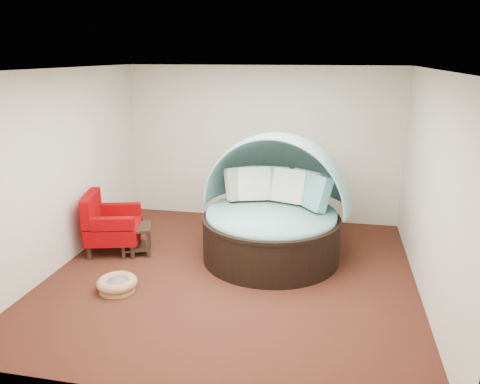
% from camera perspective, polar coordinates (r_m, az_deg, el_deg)
% --- Properties ---
extents(floor, '(5.00, 5.00, 0.00)m').
position_cam_1_polar(floor, '(6.68, -0.97, -10.08)').
color(floor, '#451F13').
rests_on(floor, ground).
extents(wall_back, '(5.00, 0.00, 5.00)m').
position_cam_1_polar(wall_back, '(8.58, 2.63, 5.81)').
color(wall_back, beige).
rests_on(wall_back, floor).
extents(wall_front, '(5.00, 0.00, 5.00)m').
position_cam_1_polar(wall_front, '(3.91, -9.13, -7.64)').
color(wall_front, beige).
rests_on(wall_front, floor).
extents(wall_left, '(0.00, 5.00, 5.00)m').
position_cam_1_polar(wall_left, '(7.14, -21.03, 2.55)').
color(wall_left, beige).
rests_on(wall_left, floor).
extents(wall_right, '(0.00, 5.00, 5.00)m').
position_cam_1_polar(wall_right, '(6.15, 22.32, 0.30)').
color(wall_right, beige).
rests_on(wall_right, floor).
extents(ceiling, '(5.00, 5.00, 0.00)m').
position_cam_1_polar(ceiling, '(5.98, -1.10, 14.71)').
color(ceiling, white).
rests_on(ceiling, wall_back).
extents(canopy_daybed, '(2.40, 2.34, 1.89)m').
position_cam_1_polar(canopy_daybed, '(7.00, 4.14, -1.09)').
color(canopy_daybed, black).
rests_on(canopy_daybed, floor).
extents(pet_basket, '(0.53, 0.53, 0.18)m').
position_cam_1_polar(pet_basket, '(6.43, -14.74, -10.80)').
color(pet_basket, '#997245').
rests_on(pet_basket, floor).
extents(red_armchair, '(0.99, 0.99, 0.94)m').
position_cam_1_polar(red_armchair, '(7.58, -15.61, -3.82)').
color(red_armchair, black).
rests_on(red_armchair, floor).
extents(side_table, '(0.60, 0.60, 0.45)m').
position_cam_1_polar(side_table, '(7.42, -12.56, -5.24)').
color(side_table, black).
rests_on(side_table, floor).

